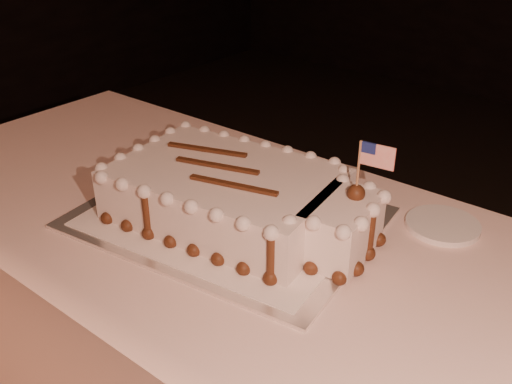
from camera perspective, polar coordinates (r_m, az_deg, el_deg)
The scene contains 4 objects.
cake_board at distance 1.24m, azimuth -2.89°, elevation -2.59°, with size 0.62×0.46×0.01m, color silver.
doily at distance 1.24m, azimuth -2.90°, elevation -2.39°, with size 0.55×0.42×0.00m, color white.
sheet_cake at distance 1.19m, azimuth -1.66°, elevation -0.49°, with size 0.59×0.38×0.23m.
side_plate at distance 1.27m, azimuth 18.17°, elevation -3.16°, with size 0.16×0.16×0.01m, color white.
Camera 1 is at (0.41, -0.18, 1.39)m, focal length 40.00 mm.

